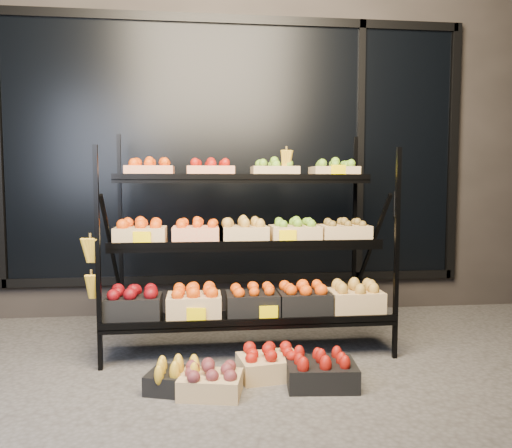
{
  "coord_description": "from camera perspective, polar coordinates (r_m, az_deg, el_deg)",
  "views": [
    {
      "loc": [
        -0.36,
        -3.17,
        1.25
      ],
      "look_at": [
        0.07,
        0.55,
        0.94
      ],
      "focal_mm": 35.0,
      "sensor_mm": 36.0,
      "label": 1
    }
  ],
  "objects": [
    {
      "name": "ground",
      "position": [
        3.43,
        -0.08,
        -16.71
      ],
      "size": [
        24.0,
        24.0,
        0.0
      ],
      "primitive_type": "plane",
      "color": "#514F4C",
      "rests_on": "ground"
    },
    {
      "name": "building",
      "position": [
        5.79,
        -2.98,
        9.57
      ],
      "size": [
        6.0,
        2.08,
        3.5
      ],
      "color": "#2D2826",
      "rests_on": "ground"
    },
    {
      "name": "display_rack",
      "position": [
        3.82,
        -1.29,
        -2.31
      ],
      "size": [
        2.18,
        1.02,
        1.66
      ],
      "color": "black",
      "rests_on": "ground"
    },
    {
      "name": "floor_crate_left",
      "position": [
        3.09,
        -5.23,
        -17.39
      ],
      "size": [
        0.4,
        0.33,
        0.19
      ],
      "rotation": [
        0.0,
        0.0,
        -0.2
      ],
      "color": "tan",
      "rests_on": "ground"
    },
    {
      "name": "floor_crate_midleft",
      "position": [
        3.17,
        -8.97,
        -16.91
      ],
      "size": [
        0.41,
        0.35,
        0.18
      ],
      "rotation": [
        0.0,
        0.0,
        -0.31
      ],
      "color": "black",
      "rests_on": "ground"
    },
    {
      "name": "floor_crate_midright",
      "position": [
        3.34,
        1.59,
        -15.55
      ],
      "size": [
        0.43,
        0.34,
        0.2
      ],
      "rotation": [
        0.0,
        0.0,
        0.15
      ],
      "color": "tan",
      "rests_on": "ground"
    },
    {
      "name": "floor_crate_right",
      "position": [
        3.23,
        7.47,
        -16.25
      ],
      "size": [
        0.45,
        0.35,
        0.21
      ],
      "rotation": [
        0.0,
        0.0,
        -0.09
      ],
      "color": "black",
      "rests_on": "ground"
    }
  ]
}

